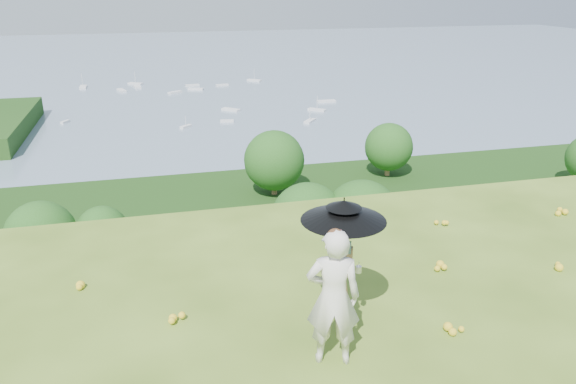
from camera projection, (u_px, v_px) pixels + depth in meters
name	position (u px, v px, depth m)	size (l,w,h in m)	color
shoreline_tier	(185.00, 260.00, 86.67)	(170.00, 28.00, 8.00)	#6F6659
bay_water	(155.00, 78.00, 235.60)	(700.00, 700.00, 0.00)	slate
slope_trees	(208.00, 251.00, 42.96)	(110.00, 50.00, 6.00)	#204916
harbor_town	(182.00, 221.00, 84.37)	(110.00, 22.00, 5.00)	beige
moored_boats	(118.00, 122.00, 160.99)	(140.00, 140.00, 0.70)	silver
painter	(333.00, 297.00, 6.76)	(0.66, 0.43, 1.81)	white
field_easel	(341.00, 287.00, 7.38)	(0.53, 0.53, 1.40)	olive
sun_umbrella	(343.00, 227.00, 7.11)	(1.09, 1.09, 0.80)	black
painter_cap	(335.00, 233.00, 6.46)	(0.20, 0.24, 0.10)	#D17382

